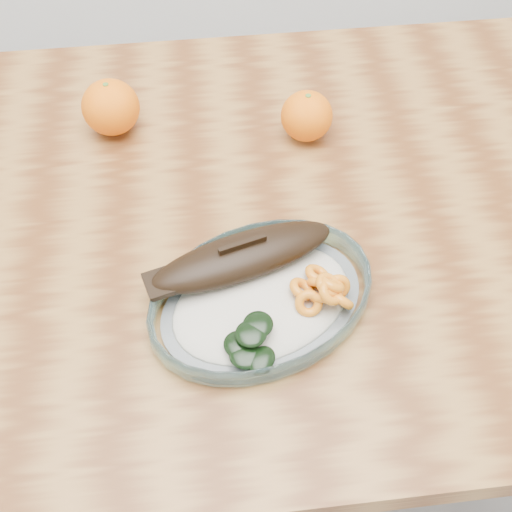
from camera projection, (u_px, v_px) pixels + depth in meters
name	position (u px, v px, depth m)	size (l,w,h in m)	color
ground	(221.00, 430.00, 1.46)	(3.00, 3.00, 0.00)	slate
dining_table	(202.00, 257.00, 0.94)	(1.20, 0.80, 0.75)	#5F3316
plated_meal	(261.00, 295.00, 0.76)	(0.65, 0.65, 0.08)	white
orange_left	(111.00, 107.00, 0.93)	(0.08, 0.08, 0.08)	#FF4505
orange_right	(307.00, 116.00, 0.93)	(0.08, 0.08, 0.08)	#FF4505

